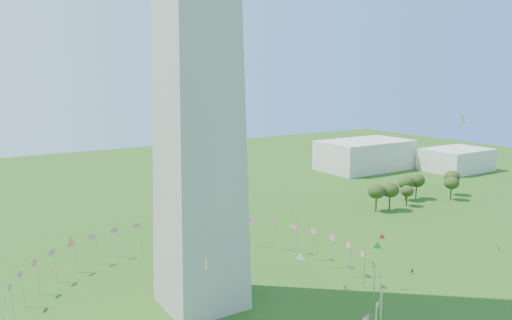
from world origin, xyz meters
The scene contains 5 objects.
flag_ring centered at (0.00, 50.00, 4.50)m, with size 80.24×80.24×9.00m.
gov_building_east_a centered at (150.00, 150.00, 8.00)m, with size 50.00×30.00×16.00m, color beige.
gov_building_east_b centered at (190.00, 120.00, 6.00)m, with size 35.00×25.00×12.00m, color beige.
kites_aloft centered at (19.00, 22.73, 20.79)m, with size 84.15×68.14×35.68m.
tree_line_east centered at (114.12, 85.37, 5.13)m, with size 53.91×15.76×10.88m.
Camera 1 is at (-47.26, -47.25, 52.09)m, focal length 35.00 mm.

